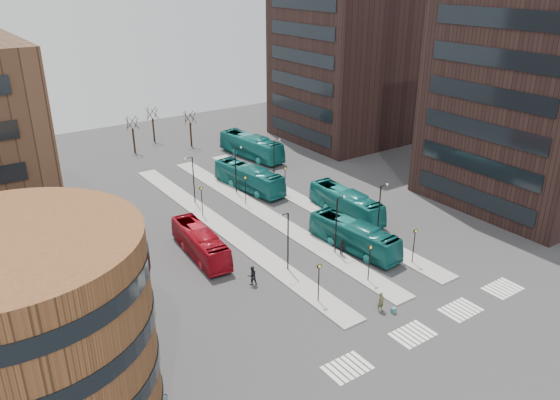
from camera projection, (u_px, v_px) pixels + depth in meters
ground at (461, 356)px, 41.53m from camera, size 160.00×160.00×0.00m
island_left at (222, 227)px, 62.06m from camera, size 2.50×45.00×0.15m
island_mid at (266, 215)px, 65.21m from camera, size 2.50×45.00×0.15m
island_right at (306, 203)px, 68.37m from camera, size 2.50×45.00×0.15m
suitcase at (394, 310)px, 46.64m from camera, size 0.43×0.35×0.51m
red_bus at (200, 243)px, 55.60m from camera, size 3.28×10.63×2.92m
teal_bus_a at (354, 236)px, 56.80m from camera, size 3.68×11.23×3.07m
teal_bus_b at (249, 178)px, 72.32m from camera, size 4.34×12.00×3.27m
teal_bus_c at (346, 203)px, 64.70m from camera, size 2.94×11.35×3.14m
teal_bus_d at (251, 146)px, 84.68m from camera, size 4.52×12.89×3.52m
traveller at (381, 302)px, 46.71m from camera, size 0.67×0.46×1.80m
commuter_a at (252, 275)px, 50.62m from camera, size 1.03×0.87×1.89m
commuter_b at (342, 248)px, 55.58m from camera, size 0.53×1.14×1.89m
commuter_c at (372, 255)px, 54.25m from camera, size 1.31×1.34×1.85m
crosswalk_stripes at (436, 323)px, 45.47m from camera, size 22.35×2.40×0.01m
round_building at (24, 347)px, 31.63m from camera, size 15.16×15.16×14.00m
tower_near at (541, 80)px, 64.55m from camera, size 20.12×20.00×30.00m
tower_far at (350, 49)px, 90.24m from camera, size 20.12×20.00×30.00m
sign_poles at (299, 218)px, 58.80m from camera, size 12.45×22.12×3.65m
lamp_posts at (280, 192)px, 62.66m from camera, size 14.04×20.24×6.12m
bare_trees at (159, 131)px, 89.20m from camera, size 10.97×8.14×5.90m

